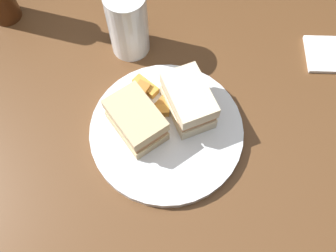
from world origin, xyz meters
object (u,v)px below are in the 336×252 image
Objects in this scene: sandwich_half_right at (136,120)px; pint_glass at (128,27)px; sandwich_half_left at (188,101)px; plate at (167,130)px; napkin at (333,54)px.

sandwich_half_right is 0.87× the size of pint_glass.
pint_glass is at bearing -40.32° from sandwich_half_left.
plate is at bearing 57.95° from sandwich_half_left.
sandwich_half_right is at bearing 110.40° from pint_glass.
napkin is (-0.34, -0.27, -0.05)m from sandwich_half_right.
pint_glass is (0.07, -0.19, 0.01)m from sandwich_half_right.
sandwich_half_left is 1.15× the size of napkin.
pint_glass is 1.31× the size of napkin.
sandwich_half_right reaches higher than plate.
napkin is (-0.29, -0.25, -0.00)m from plate.
sandwich_half_left is at bearing 38.37° from napkin.
plate is 2.25× the size of sandwich_half_left.
pint_glass reaches higher than napkin.
plate is 2.27× the size of sandwich_half_right.
napkin is at bearing -168.97° from pint_glass.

